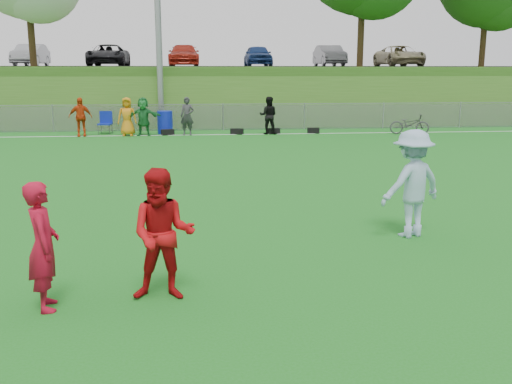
{
  "coord_description": "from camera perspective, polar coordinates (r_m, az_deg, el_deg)",
  "views": [
    {
      "loc": [
        -1.34,
        -7.77,
        2.87
      ],
      "look_at": [
        -0.47,
        0.5,
        1.09
      ],
      "focal_mm": 40.0,
      "sensor_mm": 36.0,
      "label": 1
    }
  ],
  "objects": [
    {
      "name": "ground",
      "position": [
        8.39,
        3.56,
        -7.93
      ],
      "size": [
        120.0,
        120.0,
        0.0
      ],
      "primitive_type": "plane",
      "color": "#1A6B16",
      "rests_on": "ground"
    },
    {
      "name": "sideline_far",
      "position": [
        25.96,
        -3.08,
        5.76
      ],
      "size": [
        60.0,
        0.1,
        0.01
      ],
      "primitive_type": "cube",
      "color": "white",
      "rests_on": "ground"
    },
    {
      "name": "fence",
      "position": [
        27.89,
        -3.31,
        7.52
      ],
      "size": [
        58.0,
        0.06,
        1.3
      ],
      "color": "gray",
      "rests_on": "ground"
    },
    {
      "name": "berm",
      "position": [
        38.81,
        -4.14,
        10.06
      ],
      "size": [
        120.0,
        18.0,
        3.0
      ],
      "primitive_type": "cube",
      "color": "#2E5919",
      "rests_on": "ground"
    },
    {
      "name": "parking_lot",
      "position": [
        40.79,
        -4.28,
        12.34
      ],
      "size": [
        120.0,
        12.0,
        0.1
      ],
      "primitive_type": "cube",
      "color": "black",
      "rests_on": "berm"
    },
    {
      "name": "car_row",
      "position": [
        39.78,
        -5.98,
        13.42
      ],
      "size": [
        32.04,
        5.18,
        1.44
      ],
      "color": "white",
      "rests_on": "parking_lot"
    },
    {
      "name": "spectator_row",
      "position": [
        25.89,
        -9.36,
        7.47
      ],
      "size": [
        9.31,
        0.79,
        1.69
      ],
      "color": "red",
      "rests_on": "ground"
    },
    {
      "name": "gear_bags",
      "position": [
        26.12,
        -0.77,
        6.09
      ],
      "size": [
        7.26,
        0.52,
        0.26
      ],
      "color": "black",
      "rests_on": "ground"
    },
    {
      "name": "player_red_left",
      "position": [
        7.35,
        -20.52,
        -5.09
      ],
      "size": [
        0.51,
        0.66,
        1.59
      ],
      "primitive_type": "imported",
      "rotation": [
        0.0,
        0.0,
        1.82
      ],
      "color": "#A90B24",
      "rests_on": "ground"
    },
    {
      "name": "player_red_center",
      "position": [
        7.26,
        -9.28,
        -4.24
      ],
      "size": [
        0.87,
        0.7,
        1.69
      ],
      "primitive_type": "imported",
      "rotation": [
        0.0,
        0.0,
        -0.08
      ],
      "color": "#B30C10",
      "rests_on": "ground"
    },
    {
      "name": "player_blue",
      "position": [
        10.24,
        15.32,
        0.81
      ],
      "size": [
        1.38,
        1.09,
        1.88
      ],
      "primitive_type": "imported",
      "rotation": [
        0.0,
        0.0,
        3.52
      ],
      "color": "#96B3D1",
      "rests_on": "ground"
    },
    {
      "name": "recycling_bin",
      "position": [
        26.61,
        -9.09,
        6.89
      ],
      "size": [
        0.82,
        0.82,
        1.03
      ],
      "primitive_type": "cylinder",
      "rotation": [
        0.0,
        0.0,
        -0.21
      ],
      "color": "#0F1EAB",
      "rests_on": "ground"
    },
    {
      "name": "camp_chair",
      "position": [
        27.03,
        -14.85,
        6.26
      ],
      "size": [
        0.63,
        0.64,
        1.03
      ],
      "rotation": [
        0.0,
        0.0,
        -0.1
      ],
      "color": "#0E1F9A",
      "rests_on": "ground"
    },
    {
      "name": "bicycle",
      "position": [
        26.97,
        15.11,
        6.57
      ],
      "size": [
        1.84,
        1.0,
        0.92
      ],
      "primitive_type": "imported",
      "rotation": [
        0.0,
        0.0,
        1.33
      ],
      "color": "#313133",
      "rests_on": "ground"
    }
  ]
}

